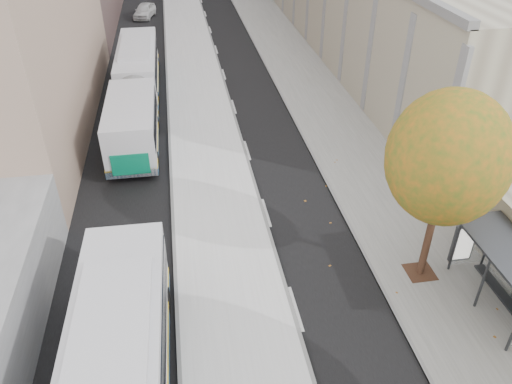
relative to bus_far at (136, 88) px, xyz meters
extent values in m
cube|color=silver|center=(3.93, 4.66, -1.53)|extent=(4.25, 150.00, 0.15)
cube|color=slate|center=(11.93, 4.66, -1.56)|extent=(4.75, 150.00, 0.08)
cube|color=#383A3F|center=(13.30, -19.34, 0.96)|extent=(1.90, 4.40, 0.10)
cylinder|color=black|center=(11.40, -17.34, 0.10)|extent=(0.28, 0.28, 3.24)
sphere|color=#285B1A|center=(11.40, -17.34, 3.66)|extent=(4.20, 4.20, 4.20)
cube|color=silver|center=(0.00, 0.01, -0.14)|extent=(2.59, 17.61, 2.93)
cube|color=black|center=(0.00, 0.01, 0.40)|extent=(2.65, 16.91, 1.02)
cube|color=#066A49|center=(0.00, -8.77, -0.48)|extent=(1.86, 0.07, 1.13)
imported|color=#BBBBBB|center=(-0.06, 23.16, -0.91)|extent=(2.53, 4.36, 1.40)
camera|label=1|loc=(2.65, -30.67, 12.06)|focal=35.00mm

